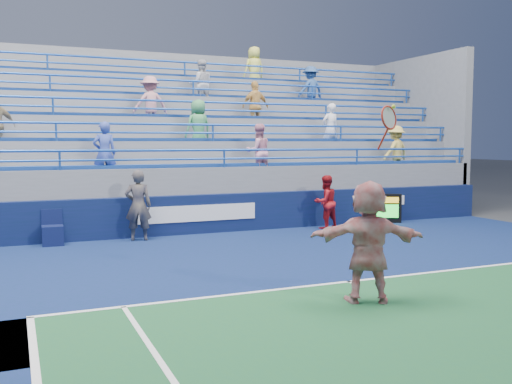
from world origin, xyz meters
name	(u,v)px	position (x,y,z in m)	size (l,w,h in m)	color
ground	(349,283)	(0.00, 0.00, 0.00)	(120.00, 120.00, 0.00)	#333538
sponsor_wall	(227,213)	(0.00, 6.50, 0.55)	(18.00, 0.32, 1.10)	#0A1938
bleacher_stand	(189,172)	(0.00, 10.27, 1.55)	(18.00, 5.60, 6.13)	slate
serve_speed_board	(380,209)	(5.09, 6.23, 0.47)	(1.30, 0.67, 0.93)	black
judge_chair	(53,234)	(-4.76, 6.13, 0.29)	(0.52, 0.52, 0.90)	#0D153F
tennis_player	(368,241)	(-0.43, -1.21, 0.99)	(1.91, 1.27, 3.17)	silver
line_judge	(138,206)	(-2.65, 5.97, 0.93)	(0.68, 0.45, 1.86)	#121632
ball_girl	(326,202)	(2.90, 5.90, 0.80)	(0.78, 0.60, 1.60)	#A31219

